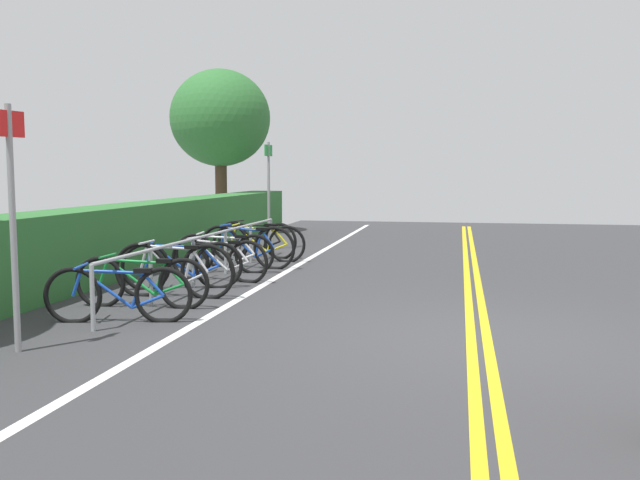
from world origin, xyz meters
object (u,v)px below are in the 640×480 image
object	(u,v)px
sign_post_far	(269,185)
tree_mid	(220,119)
bicycle_0	(118,294)
bike_rack	(210,245)
bicycle_4	(219,260)
bicycle_7	(259,243)
bicycle_5	(225,253)
bicycle_2	(174,270)
bicycle_1	(142,282)
bicycle_6	(247,247)
sign_post_near	(12,205)
bicycle_3	(183,265)
bicycle_8	(256,239)

from	to	relation	value
sign_post_far	tree_mid	bearing A→B (deg)	32.18
bicycle_0	bike_rack	bearing A→B (deg)	1.07
bike_rack	bicycle_4	xyz separation A→B (m)	(-0.02, -0.14, -0.23)
bicycle_7	bicycle_5	bearing A→B (deg)	174.74
bike_rack	bicycle_2	distance (m)	1.53
bicycle_1	tree_mid	size ratio (longest dim) A/B	0.39
sign_post_far	bicycle_6	bearing A→B (deg)	-172.09
bicycle_2	sign_post_near	size ratio (longest dim) A/B	0.75
bicycle_1	sign_post_near	world-z (taller)	sign_post_near
bicycle_3	bicycle_5	world-z (taller)	bicycle_3
sign_post_near	sign_post_far	xyz separation A→B (m)	(8.84, -0.00, 0.01)
bicycle_2	bicycle_7	size ratio (longest dim) A/B	0.95
bicycle_8	sign_post_far	world-z (taller)	sign_post_far
bicycle_2	sign_post_near	world-z (taller)	sign_post_near
bicycle_0	bicycle_7	xyz separation A→B (m)	(5.48, -0.03, 0.03)
bicycle_7	bicycle_8	world-z (taller)	bicycle_8
bicycle_4	sign_post_near	world-z (taller)	sign_post_near
bicycle_7	sign_post_near	bearing A→B (deg)	177.09
bicycle_1	bicycle_5	size ratio (longest dim) A/B	1.04
bicycle_3	bicycle_8	bearing A→B (deg)	0.40
bicycle_1	bicycle_2	world-z (taller)	bicycle_2
bike_rack	sign_post_far	world-z (taller)	sign_post_far
bicycle_4	bicycle_5	bearing A→B (deg)	13.13
sign_post_far	bicycle_2	bearing A→B (deg)	-177.06
bicycle_8	sign_post_far	xyz separation A→B (m)	(1.34, 0.12, 1.05)
bicycle_5	bicycle_7	bearing A→B (deg)	-5.26
bicycle_1	bicycle_4	xyz separation A→B (m)	(2.24, -0.21, 0.01)
bicycle_4	bicycle_6	world-z (taller)	bicycle_6
bike_rack	bicycle_1	bearing A→B (deg)	178.26
sign_post_far	tree_mid	distance (m)	4.91
bicycle_4	sign_post_near	size ratio (longest dim) A/B	0.73
bicycle_5	sign_post_near	xyz separation A→B (m)	(-5.31, 0.21, 1.06)
bicycle_2	bicycle_3	bearing A→B (deg)	13.06
bicycle_7	sign_post_far	world-z (taller)	sign_post_far
sign_post_near	tree_mid	distance (m)	13.07
bicycle_1	bicycle_7	bearing A→B (deg)	-1.97
bicycle_3	bicycle_2	bearing A→B (deg)	-166.94
bicycle_4	sign_post_far	xyz separation A→B (m)	(4.37, 0.40, 1.07)
bicycle_1	bicycle_4	bearing A→B (deg)	-5.45
bicycle_3	sign_post_near	world-z (taller)	sign_post_near
bike_rack	bicycle_7	distance (m)	2.38
bike_rack	bicycle_3	distance (m)	0.87
tree_mid	bicycle_5	bearing A→B (deg)	-160.32
bicycle_1	sign_post_near	bearing A→B (deg)	175.14
bicycle_6	bicycle_5	bearing A→B (deg)	163.14
bike_rack	bicycle_6	world-z (taller)	bicycle_6
bicycle_1	bicycle_2	size ratio (longest dim) A/B	1.02
bike_rack	sign_post_far	bearing A→B (deg)	3.41
bicycle_2	sign_post_far	world-z (taller)	sign_post_far
sign_post_near	bicycle_2	bearing A→B (deg)	-5.78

